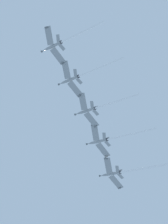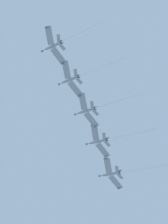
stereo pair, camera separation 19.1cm
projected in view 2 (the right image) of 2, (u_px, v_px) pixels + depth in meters
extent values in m
ellipsoid|color=gray|center=(53.00, 46.00, 147.11)|extent=(9.41, 8.51, 7.13)
cone|color=#595E60|center=(43.00, 51.00, 150.82)|extent=(2.28, 2.21, 1.84)
ellipsoid|color=black|center=(50.00, 47.00, 148.76)|extent=(2.82, 2.65, 2.17)
cube|color=gray|center=(49.00, 35.00, 145.58)|extent=(9.23, 7.79, 1.96)
cube|color=#595E60|center=(47.00, 27.00, 144.74)|extent=(1.50, 1.73, 1.00)
cube|color=gray|center=(58.00, 56.00, 147.59)|extent=(6.98, 9.48, 1.96)
cube|color=#595E60|center=(62.00, 63.00, 148.30)|extent=(1.76, 1.36, 1.00)
cube|color=gray|center=(58.00, 38.00, 143.91)|extent=(3.93, 3.26, 1.03)
cube|color=gray|center=(62.00, 47.00, 144.77)|extent=(2.93, 3.96, 1.03)
cube|color=#595E60|center=(62.00, 42.00, 145.59)|extent=(2.73, 2.42, 3.62)
cylinder|color=#38383D|center=(61.00, 41.00, 143.73)|extent=(1.48, 1.44, 1.19)
cylinder|color=#38383D|center=(62.00, 43.00, 143.90)|extent=(1.48, 1.44, 1.19)
cylinder|color=white|center=(82.00, 32.00, 136.87)|extent=(17.06, 15.09, 13.01)
ellipsoid|color=gray|center=(70.00, 80.00, 150.44)|extent=(9.57, 8.31, 7.12)
cone|color=#595E60|center=(60.00, 84.00, 154.18)|extent=(2.29, 2.19, 1.83)
ellipsoid|color=black|center=(67.00, 81.00, 152.10)|extent=(2.85, 2.61, 2.17)
cube|color=gray|center=(66.00, 70.00, 148.92)|extent=(9.16, 7.93, 1.96)
cube|color=#595E60|center=(63.00, 62.00, 148.08)|extent=(1.53, 1.72, 1.00)
cube|color=gray|center=(75.00, 89.00, 150.90)|extent=(6.80, 9.51, 1.96)
cube|color=#595E60|center=(79.00, 96.00, 151.60)|extent=(1.77, 1.33, 1.00)
cube|color=gray|center=(75.00, 73.00, 147.22)|extent=(3.92, 3.31, 1.03)
cube|color=gray|center=(79.00, 81.00, 148.07)|extent=(2.85, 3.95, 1.03)
cube|color=#595E60|center=(78.00, 76.00, 148.89)|extent=(2.79, 2.35, 3.62)
cylinder|color=#38383D|center=(78.00, 75.00, 147.03)|extent=(1.48, 1.42, 1.19)
cylinder|color=#38383D|center=(79.00, 77.00, 147.20)|extent=(1.48, 1.42, 1.19)
cylinder|color=white|center=(101.00, 67.00, 139.72)|extent=(18.27, 15.32, 13.61)
ellipsoid|color=gray|center=(86.00, 111.00, 153.51)|extent=(9.52, 8.29, 7.22)
cone|color=#595E60|center=(76.00, 114.00, 157.31)|extent=(2.30, 2.19, 1.84)
ellipsoid|color=black|center=(83.00, 112.00, 155.18)|extent=(2.85, 2.60, 2.19)
cube|color=gray|center=(83.00, 101.00, 151.98)|extent=(9.15, 7.92, 1.99)
cube|color=#595E60|center=(80.00, 94.00, 151.14)|extent=(1.52, 1.72, 1.01)
cube|color=gray|center=(91.00, 120.00, 153.97)|extent=(6.79, 9.50, 1.99)
cube|color=#595E60|center=(95.00, 127.00, 154.66)|extent=(1.76, 1.33, 1.01)
cube|color=gray|center=(92.00, 105.00, 150.25)|extent=(3.92, 3.31, 1.05)
cube|color=gray|center=(96.00, 113.00, 151.10)|extent=(2.85, 3.95, 1.05)
cube|color=#595E60|center=(95.00, 108.00, 151.91)|extent=(2.80, 2.36, 3.63)
cylinder|color=#38383D|center=(95.00, 107.00, 150.06)|extent=(1.49, 1.42, 1.19)
cylinder|color=#38383D|center=(95.00, 109.00, 150.23)|extent=(1.49, 1.42, 1.19)
cylinder|color=white|center=(116.00, 102.00, 143.04)|extent=(17.38, 14.66, 13.27)
ellipsoid|color=gray|center=(98.00, 142.00, 157.95)|extent=(9.50, 8.55, 6.91)
cone|color=#595E60|center=(87.00, 144.00, 161.55)|extent=(2.28, 2.20, 1.82)
ellipsoid|color=black|center=(95.00, 142.00, 159.57)|extent=(2.84, 2.65, 2.12)
cube|color=gray|center=(95.00, 133.00, 156.44)|extent=(9.24, 7.83, 1.89)
cube|color=#595E60|center=(93.00, 125.00, 155.60)|extent=(1.51, 1.75, 0.96)
cube|color=gray|center=(103.00, 150.00, 158.45)|extent=(6.99, 9.50, 1.89)
cube|color=#595E60|center=(106.00, 157.00, 159.16)|extent=(1.78, 1.37, 0.96)
cube|color=gray|center=(104.00, 136.00, 154.84)|extent=(3.94, 3.28, 1.00)
cube|color=gray|center=(107.00, 144.00, 155.70)|extent=(2.93, 3.96, 1.00)
cube|color=#595E60|center=(106.00, 139.00, 156.53)|extent=(2.72, 2.39, 3.60)
cylinder|color=#38383D|center=(107.00, 139.00, 154.67)|extent=(1.48, 1.43, 1.18)
cylinder|color=#38383D|center=(107.00, 140.00, 154.85)|extent=(1.48, 1.43, 1.18)
cylinder|color=white|center=(131.00, 134.00, 147.33)|extent=(18.99, 16.66, 13.74)
ellipsoid|color=gray|center=(111.00, 174.00, 160.72)|extent=(9.64, 8.39, 6.90)
cone|color=#595E60|center=(100.00, 176.00, 164.33)|extent=(2.29, 2.19, 1.82)
ellipsoid|color=black|center=(108.00, 174.00, 162.34)|extent=(2.86, 2.62, 2.12)
cube|color=gray|center=(108.00, 166.00, 159.21)|extent=(9.19, 7.95, 1.89)
cube|color=#595E60|center=(105.00, 159.00, 158.38)|extent=(1.53, 1.74, 0.96)
cube|color=gray|center=(116.00, 182.00, 161.20)|extent=(6.85, 9.52, 1.89)
cube|color=#595E60|center=(119.00, 188.00, 161.90)|extent=(1.78, 1.34, 0.96)
cube|color=gray|center=(117.00, 169.00, 157.59)|extent=(3.93, 3.33, 1.00)
cube|color=gray|center=(120.00, 176.00, 158.45)|extent=(2.88, 3.96, 1.00)
cube|color=#595E60|center=(119.00, 171.00, 159.28)|extent=(2.76, 2.34, 3.60)
cylinder|color=#38383D|center=(119.00, 172.00, 157.42)|extent=(1.48, 1.42, 1.18)
cylinder|color=#38383D|center=(120.00, 173.00, 157.59)|extent=(1.48, 1.42, 1.18)
cylinder|color=white|center=(147.00, 168.00, 149.12)|extent=(21.81, 18.38, 15.49)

